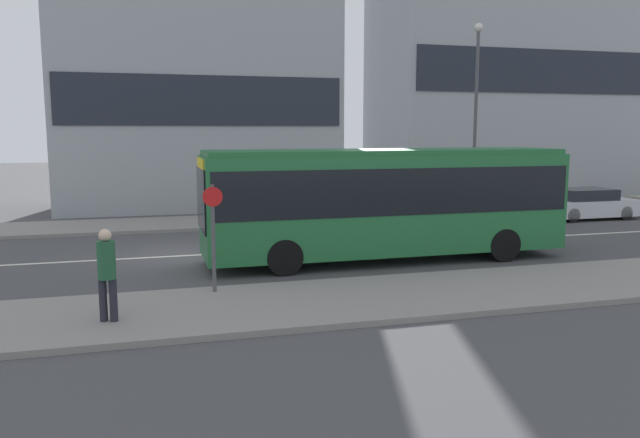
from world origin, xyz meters
TOP-DOWN VIEW (x-y plane):
  - ground_plane at (0.00, 0.00)m, footprint 120.00×120.00m
  - sidewalk_near at (0.00, -6.25)m, footprint 44.00×3.50m
  - sidewalk_far at (0.00, 6.25)m, footprint 44.00×3.50m
  - lane_centerline at (0.00, 0.00)m, footprint 41.80×0.16m
  - apartment_block_left_tower at (1.52, 12.32)m, footprint 13.07×5.72m
  - city_bus at (5.51, -2.23)m, footprint 10.46×2.47m
  - parked_car_0 at (12.14, 3.36)m, footprint 4.33×1.85m
  - parked_car_1 at (16.96, 3.47)m, footprint 4.19×1.84m
  - pedestrian_near_stop at (-1.89, -6.66)m, footprint 0.34×0.34m
  - bus_stop_sign at (0.30, -4.98)m, footprint 0.44×0.12m
  - street_lamp at (12.53, 5.18)m, footprint 0.36×0.36m

SIDE VIEW (x-z plane):
  - ground_plane at x=0.00m, z-range 0.00..0.00m
  - lane_centerline at x=0.00m, z-range 0.00..0.01m
  - sidewalk_near at x=0.00m, z-range 0.00..0.13m
  - sidewalk_far at x=0.00m, z-range 0.00..0.13m
  - parked_car_1 at x=16.96m, z-range -0.03..1.26m
  - parked_car_0 at x=12.14m, z-range -0.03..1.30m
  - pedestrian_near_stop at x=-1.89m, z-range 0.26..2.05m
  - bus_stop_sign at x=0.30m, z-range 0.35..2.78m
  - city_bus at x=5.51m, z-range 0.24..3.46m
  - street_lamp at x=12.53m, z-range 0.92..8.97m
  - apartment_block_left_tower at x=1.52m, z-range -0.01..18.38m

